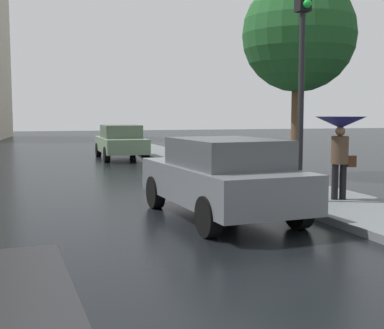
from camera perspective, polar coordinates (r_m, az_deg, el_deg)
car_green_near_kerb at (r=22.44m, az=-7.97°, el=2.56°), size 1.85×4.38×1.48m
car_grey_mid_road at (r=9.51m, az=3.32°, el=-1.31°), size 2.12×4.28×1.49m
pedestrian_with_umbrella_near at (r=11.15m, az=16.23°, el=3.38°), size 1.04×1.04×1.75m
traffic_light at (r=10.84m, az=12.24°, el=12.79°), size 0.26×0.39×4.60m
street_tree_mid at (r=16.54m, az=11.83°, el=13.90°), size 3.50×3.50×6.13m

